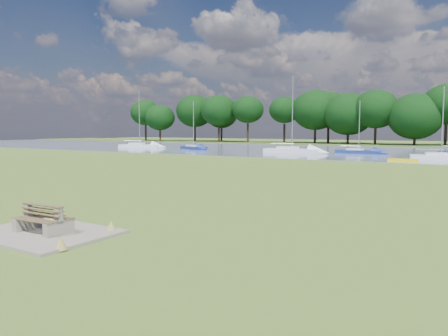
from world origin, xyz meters
The scene contains 12 objects.
ground centered at (0.00, 0.00, 0.00)m, with size 220.00×220.00×0.00m, color olive.
river centered at (0.00, 42.00, 0.00)m, with size 220.00×40.00×0.10m, color gray.
far_bank centered at (0.00, 72.00, 0.00)m, with size 220.00×20.00×0.40m, color #4C6626.
concrete_pad centered at (0.00, -14.00, 0.05)m, with size 4.20×3.20×0.10m, color gray.
bench_pair centered at (0.00, -14.00, 0.48)m, with size 1.76×1.08×0.93m.
kayak centered at (3.95, 24.00, 0.19)m, with size 2.88×0.67×0.29m, color yellow.
tree_line centered at (-9.41, 68.00, 6.94)m, with size 125.05×9.66×11.69m.
sailboat_0 centered at (-41.55, 34.83, 0.56)m, with size 7.50×4.28×10.09m.
sailboat_2 centered at (-11.85, 32.75, 0.58)m, with size 7.72×2.30×10.32m.
sailboat_3 centered at (-3.75, 36.08, 0.46)m, with size 6.00×1.99×6.97m.
sailboat_5 centered at (6.79, 29.21, 0.50)m, with size 6.35×2.98×7.73m.
sailboat_6 centered at (-29.26, 34.08, 0.48)m, with size 6.01×3.83×7.57m.
Camera 1 is at (11.85, -22.33, 3.29)m, focal length 35.00 mm.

